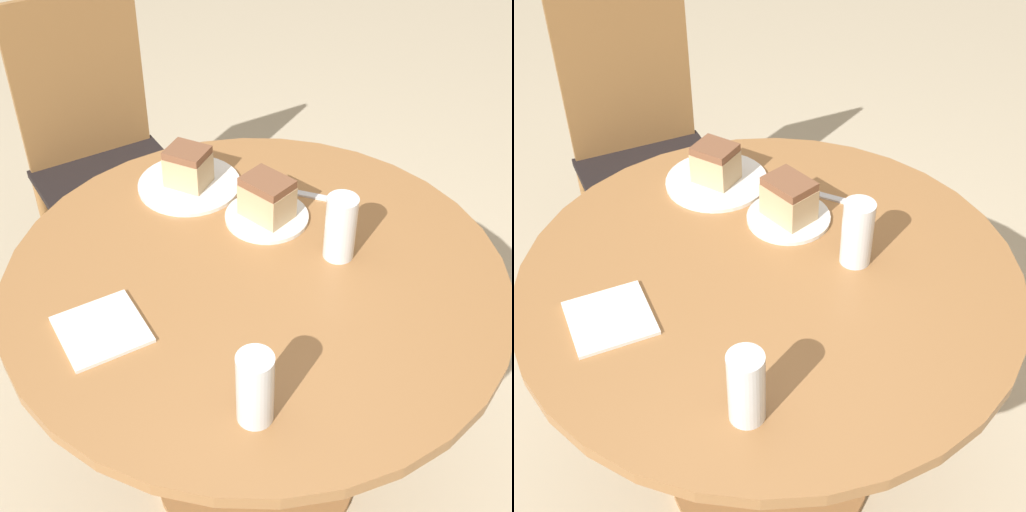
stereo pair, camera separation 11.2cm
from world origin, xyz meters
TOP-DOWN VIEW (x-y plane):
  - ground_plane at (0.00, 0.00)m, footprint 8.00×8.00m
  - table at (0.00, 0.00)m, footprint 1.06×1.06m
  - chair at (-0.07, 0.95)m, footprint 0.47×0.47m
  - plate_near at (0.10, 0.15)m, footprint 0.19×0.19m
  - plate_far at (-0.01, 0.35)m, footprint 0.25×0.25m
  - cake_slice_near at (0.10, 0.15)m, footprint 0.12×0.13m
  - cake_slice_far at (-0.01, 0.35)m, footprint 0.12×0.13m
  - glass_lemonade at (0.18, -0.03)m, footprint 0.07×0.07m
  - glass_water at (-0.17, -0.33)m, footprint 0.06×0.06m
  - napkin_stack at (-0.34, -0.02)m, footprint 0.17×0.17m
  - fork at (0.21, 0.20)m, footprint 0.13×0.13m

SIDE VIEW (x-z plane):
  - ground_plane at x=0.00m, z-range 0.00..0.00m
  - chair at x=-0.07m, z-range 0.00..0.98m
  - table at x=0.00m, z-range 0.19..0.92m
  - fork at x=0.21m, z-range 0.73..0.74m
  - napkin_stack at x=-0.34m, z-range 0.73..0.74m
  - plate_near at x=0.10m, z-range 0.73..0.74m
  - plate_far at x=-0.01m, z-range 0.73..0.74m
  - cake_slice_far at x=-0.01m, z-range 0.74..0.84m
  - cake_slice_near at x=0.10m, z-range 0.74..0.84m
  - glass_water at x=-0.17m, z-range 0.72..0.87m
  - glass_lemonade at x=0.18m, z-range 0.73..0.88m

